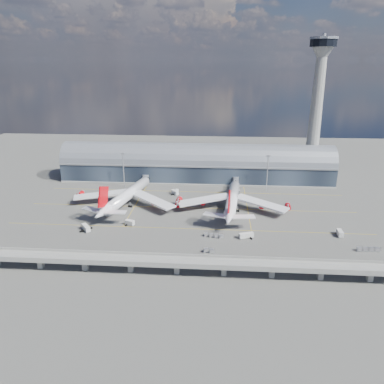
# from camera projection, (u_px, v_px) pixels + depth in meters

# --- Properties ---
(ground) EXTENTS (500.00, 500.00, 0.00)m
(ground) POSITION_uv_depth(u_px,v_px,m) (188.00, 221.00, 211.76)
(ground) COLOR #474744
(ground) RESTS_ON ground
(taxi_lines) EXTENTS (200.00, 80.12, 0.01)m
(taxi_lines) POSITION_uv_depth(u_px,v_px,m) (191.00, 207.00, 232.54)
(taxi_lines) COLOR gold
(taxi_lines) RESTS_ON ground
(terminal) EXTENTS (200.00, 30.00, 28.00)m
(terminal) POSITION_uv_depth(u_px,v_px,m) (197.00, 165.00, 281.29)
(terminal) COLOR #1D2531
(terminal) RESTS_ON ground
(control_tower) EXTENTS (19.00, 19.00, 103.00)m
(control_tower) POSITION_uv_depth(u_px,v_px,m) (316.00, 111.00, 266.60)
(control_tower) COLOR gray
(control_tower) RESTS_ON ground
(guideway) EXTENTS (220.00, 8.50, 7.20)m
(guideway) POSITION_uv_depth(u_px,v_px,m) (177.00, 262.00, 158.29)
(guideway) COLOR gray
(guideway) RESTS_ON ground
(floodlight_mast_left) EXTENTS (3.00, 0.70, 25.70)m
(floodlight_mast_left) POSITION_uv_depth(u_px,v_px,m) (123.00, 169.00, 262.41)
(floodlight_mast_left) COLOR gray
(floodlight_mast_left) RESTS_ON ground
(floodlight_mast_right) EXTENTS (3.00, 0.70, 25.70)m
(floodlight_mast_right) POSITION_uv_depth(u_px,v_px,m) (267.00, 172.00, 255.41)
(floodlight_mast_right) COLOR gray
(floodlight_mast_right) RESTS_ON ground
(airliner_left) EXTENTS (70.12, 73.85, 22.64)m
(airliner_left) POSITION_uv_depth(u_px,v_px,m) (126.00, 196.00, 232.01)
(airliner_left) COLOR white
(airliner_left) RESTS_ON ground
(airliner_right) EXTENTS (69.78, 72.96, 23.13)m
(airliner_right) POSITION_uv_depth(u_px,v_px,m) (232.00, 201.00, 225.57)
(airliner_right) COLOR white
(airliner_right) RESTS_ON ground
(jet_bridge_left) EXTENTS (4.40, 28.00, 7.25)m
(jet_bridge_left) POSITION_uv_depth(u_px,v_px,m) (143.00, 182.00, 262.51)
(jet_bridge_left) COLOR gray
(jet_bridge_left) RESTS_ON ground
(jet_bridge_right) EXTENTS (4.40, 32.00, 7.25)m
(jet_bridge_right) POSITION_uv_depth(u_px,v_px,m) (236.00, 185.00, 256.11)
(jet_bridge_right) COLOR gray
(jet_bridge_right) RESTS_ON ground
(service_truck_0) EXTENTS (6.51, 7.23, 3.05)m
(service_truck_0) POSITION_uv_depth(u_px,v_px,m) (86.00, 228.00, 199.56)
(service_truck_0) COLOR beige
(service_truck_0) RESTS_ON ground
(service_truck_1) EXTENTS (5.60, 4.04, 2.96)m
(service_truck_1) POSITION_uv_depth(u_px,v_px,m) (130.00, 223.00, 206.04)
(service_truck_1) COLOR beige
(service_truck_1) RESTS_ON ground
(service_truck_2) EXTENTS (7.90, 4.63, 2.76)m
(service_truck_2) POSITION_uv_depth(u_px,v_px,m) (246.00, 235.00, 191.26)
(service_truck_2) COLOR beige
(service_truck_2) RESTS_ON ground
(service_truck_3) EXTENTS (2.69, 6.19, 2.96)m
(service_truck_3) POSITION_uv_depth(u_px,v_px,m) (340.00, 233.00, 193.53)
(service_truck_3) COLOR beige
(service_truck_3) RESTS_ON ground
(service_truck_4) EXTENTS (2.53, 4.76, 2.70)m
(service_truck_4) POSITION_uv_depth(u_px,v_px,m) (177.00, 192.00, 254.71)
(service_truck_4) COLOR beige
(service_truck_4) RESTS_ON ground
(service_truck_5) EXTENTS (5.71, 5.85, 2.86)m
(service_truck_5) POSITION_uv_depth(u_px,v_px,m) (175.00, 192.00, 253.21)
(service_truck_5) COLOR beige
(service_truck_5) RESTS_ON ground
(cargo_train_0) EXTENTS (5.66, 2.66, 1.85)m
(cargo_train_0) POSITION_uv_depth(u_px,v_px,m) (209.00, 251.00, 176.97)
(cargo_train_0) COLOR gray
(cargo_train_0) RESTS_ON ground
(cargo_train_1) EXTENTS (10.61, 4.15, 1.75)m
(cargo_train_1) POSITION_uv_depth(u_px,v_px,m) (214.00, 235.00, 192.31)
(cargo_train_1) COLOR gray
(cargo_train_1) RESTS_ON ground
(cargo_train_2) EXTENTS (11.14, 2.20, 1.85)m
(cargo_train_2) POSITION_uv_depth(u_px,v_px,m) (368.00, 249.00, 178.13)
(cargo_train_2) COLOR gray
(cargo_train_2) RESTS_ON ground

